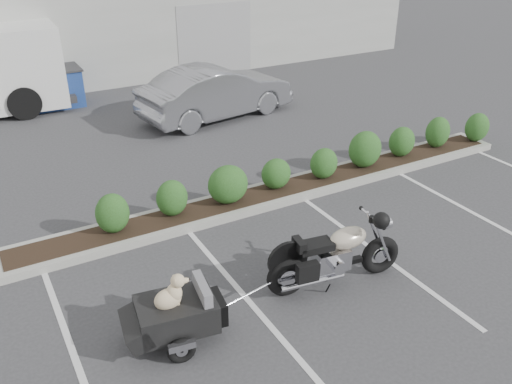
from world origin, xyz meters
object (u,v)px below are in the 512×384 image
sedan (216,92)px  dumpster (52,88)px  pet_trailer (175,313)px  motorcycle (336,256)px

sedan → dumpster: size_ratio=2.57×
pet_trailer → motorcycle: bearing=7.9°
pet_trailer → dumpster: (0.63, 11.92, 0.12)m
sedan → dumpster: (-4.07, 3.49, -0.16)m
pet_trailer → sedan: (4.70, 8.43, 0.29)m
motorcycle → pet_trailer: motorcycle is taller
motorcycle → dumpster: motorcycle is taller
pet_trailer → sedan: size_ratio=0.42×
sedan → motorcycle: bearing=158.2°
pet_trailer → dumpster: bearing=95.4°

